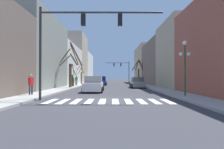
% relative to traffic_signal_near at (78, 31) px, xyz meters
% --- Properties ---
extents(ground_plane, '(240.00, 240.00, 0.00)m').
position_rel_traffic_signal_near_xyz_m(ground_plane, '(2.33, 0.02, -5.02)').
color(ground_plane, '#38383D').
extents(sidewalk_left, '(2.36, 90.00, 0.15)m').
position_rel_traffic_signal_near_xyz_m(sidewalk_left, '(-4.09, 0.02, -4.94)').
color(sidewalk_left, '#9E9E99').
rests_on(sidewalk_left, ground_plane).
extents(sidewalk_right, '(2.36, 90.00, 0.15)m').
position_rel_traffic_signal_near_xyz_m(sidewalk_right, '(8.75, 0.02, -4.94)').
color(sidewalk_right, '#9E9E99').
rests_on(sidewalk_right, ground_plane).
extents(building_row_left, '(6.00, 64.98, 13.71)m').
position_rel_traffic_signal_near_xyz_m(building_row_left, '(-8.26, 28.44, 0.12)').
color(building_row_left, '#66564C').
rests_on(building_row_left, ground_plane).
extents(building_row_right, '(6.00, 51.29, 10.33)m').
position_rel_traffic_signal_near_xyz_m(building_row_right, '(12.92, 20.54, -0.31)').
color(building_row_right, '#934C3D').
rests_on(building_row_right, ground_plane).
extents(crosswalk_stripes, '(8.55, 2.60, 0.01)m').
position_rel_traffic_signal_near_xyz_m(crosswalk_stripes, '(2.33, -0.53, -5.02)').
color(crosswalk_stripes, white).
rests_on(crosswalk_stripes, ground_plane).
extents(traffic_signal_near, '(8.99, 0.28, 6.78)m').
position_rel_traffic_signal_near_xyz_m(traffic_signal_near, '(0.00, 0.00, 0.00)').
color(traffic_signal_near, '#2D2D2D').
rests_on(traffic_signal_near, ground_plane).
extents(traffic_signal_far, '(6.58, 0.28, 6.02)m').
position_rel_traffic_signal_near_xyz_m(traffic_signal_far, '(5.41, 36.43, -0.65)').
color(traffic_signal_far, '#2D2D2D').
rests_on(traffic_signal_far, ground_plane).
extents(street_lamp_right_corner, '(0.95, 0.36, 4.52)m').
position_rel_traffic_signal_near_xyz_m(street_lamp_right_corner, '(8.54, 1.70, -1.68)').
color(street_lamp_right_corner, '#1E4C2D').
rests_on(street_lamp_right_corner, sidewalk_right).
extents(car_parked_left_mid, '(2.17, 4.45, 1.76)m').
position_rel_traffic_signal_near_xyz_m(car_parked_left_mid, '(0.49, 7.00, -4.20)').
color(car_parked_left_mid, white).
rests_on(car_parked_left_mid, ground_plane).
extents(car_driving_away_lane, '(2.07, 4.16, 1.63)m').
position_rel_traffic_signal_near_xyz_m(car_driving_away_lane, '(6.41, 14.05, -4.26)').
color(car_driving_away_lane, gray).
rests_on(car_driving_away_lane, ground_plane).
extents(car_parked_right_mid, '(2.16, 4.89, 1.79)m').
position_rel_traffic_signal_near_xyz_m(car_parked_right_mid, '(0.41, 22.50, -4.19)').
color(car_parked_right_mid, navy).
rests_on(car_parked_right_mid, ground_plane).
extents(pedestrian_waiting_at_curb, '(0.25, 0.67, 1.55)m').
position_rel_traffic_signal_near_xyz_m(pedestrian_waiting_at_curb, '(-3.73, 15.85, -3.95)').
color(pedestrian_waiting_at_curb, '#4C4C51').
rests_on(pedestrian_waiting_at_curb, sidewalk_left).
extents(pedestrian_on_left_sidewalk, '(0.42, 0.71, 1.74)m').
position_rel_traffic_signal_near_xyz_m(pedestrian_on_left_sidewalk, '(-3.71, 17.98, -3.84)').
color(pedestrian_on_left_sidewalk, black).
rests_on(pedestrian_on_left_sidewalk, sidewalk_left).
extents(pedestrian_near_right_corner, '(0.32, 0.75, 1.75)m').
position_rel_traffic_signal_near_xyz_m(pedestrian_near_right_corner, '(-4.46, 2.43, -3.83)').
color(pedestrian_near_right_corner, '#282D47').
rests_on(pedestrian_near_right_corner, sidewalk_left).
extents(street_tree_right_near, '(1.42, 1.18, 3.63)m').
position_rel_traffic_signal_near_xyz_m(street_tree_right_near, '(-3.81, 15.36, -3.38)').
color(street_tree_right_near, '#473828').
rests_on(street_tree_right_near, sidewalk_left).
extents(street_tree_left_near, '(4.29, 2.22, 6.72)m').
position_rel_traffic_signal_near_xyz_m(street_tree_left_near, '(-3.46, 12.96, -1.80)').
color(street_tree_left_near, brown).
rests_on(street_tree_left_near, sidewalk_left).
extents(street_tree_left_mid, '(2.49, 2.42, 4.52)m').
position_rel_traffic_signal_near_xyz_m(street_tree_left_mid, '(-4.37, 26.26, -2.83)').
color(street_tree_left_mid, brown).
rests_on(street_tree_left_mid, sidewalk_left).
extents(street_tree_right_far, '(3.17, 1.76, 5.83)m').
position_rel_traffic_signal_near_xyz_m(street_tree_right_far, '(8.97, 29.42, -2.04)').
color(street_tree_right_far, '#473828').
rests_on(street_tree_right_far, sidewalk_right).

